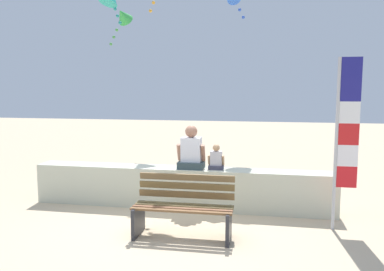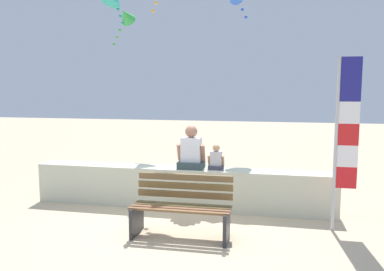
% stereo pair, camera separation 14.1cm
% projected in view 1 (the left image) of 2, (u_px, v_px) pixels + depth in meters
% --- Properties ---
extents(ground_plane, '(40.00, 40.00, 0.00)m').
position_uv_depth(ground_plane, '(168.00, 224.00, 6.25)').
color(ground_plane, '#CCB491').
extents(seawall_ledge, '(5.50, 0.47, 0.74)m').
position_uv_depth(seawall_ledge, '(181.00, 187.00, 7.12)').
color(seawall_ledge, beige).
rests_on(seawall_ledge, ground).
extents(park_bench, '(1.48, 0.63, 0.88)m').
position_uv_depth(park_bench, '(184.00, 209.00, 5.73)').
color(park_bench, brown).
rests_on(park_bench, ground).
extents(person_adult, '(0.51, 0.38, 0.78)m').
position_uv_depth(person_adult, '(191.00, 152.00, 7.01)').
color(person_adult, '#2F4147').
rests_on(person_adult, seawall_ledge).
extents(person_child, '(0.30, 0.22, 0.45)m').
position_uv_depth(person_child, '(216.00, 159.00, 6.94)').
color(person_child, '#39394C').
rests_on(person_child, seawall_ledge).
extents(flag_banner, '(0.35, 0.05, 2.64)m').
position_uv_depth(flag_banner, '(344.00, 133.00, 5.84)').
color(flag_banner, '#B7B7BC').
rests_on(flag_banner, ground).
extents(kite_green, '(0.68, 0.60, 1.02)m').
position_uv_depth(kite_green, '(123.00, 16.00, 10.16)').
color(kite_green, green).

